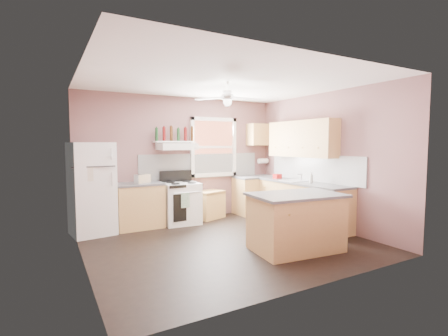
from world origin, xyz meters
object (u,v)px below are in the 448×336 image
stove (181,203)px  cart (210,205)px  toaster (142,179)px  refrigerator (92,189)px  island (296,223)px

stove → cart: (0.73, 0.14, -0.12)m
cart → toaster: bearing=166.8°
refrigerator → toaster: 0.93m
refrigerator → stove: (1.74, -0.05, -0.42)m
stove → cart: 0.76m
refrigerator → stove: size_ratio=1.98×
refrigerator → toaster: bearing=-12.5°
toaster → stove: toaster is taller
refrigerator → island: refrigerator is taller
toaster → island: bearing=-75.7°
toaster → stove: size_ratio=0.33×
stove → cart: bearing=15.3°
stove → island: bearing=-64.3°
refrigerator → cart: bearing=-5.9°
toaster → refrigerator: bearing=153.9°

